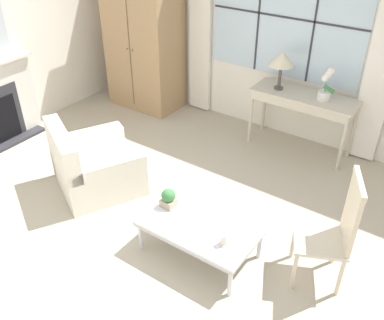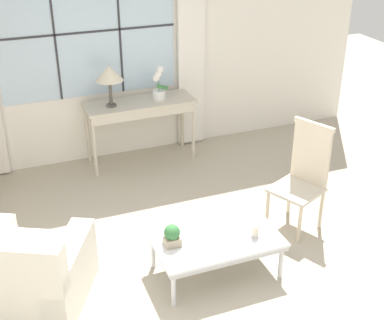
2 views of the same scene
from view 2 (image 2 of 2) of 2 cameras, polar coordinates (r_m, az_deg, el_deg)
ground_plane at (r=4.49m, az=-1.34°, el=-15.95°), size 14.00×14.00×0.00m
wall_back_windowed at (r=6.42m, az=-10.99°, el=11.68°), size 7.20×0.14×2.80m
console_table at (r=6.45m, az=-5.60°, el=5.50°), size 1.31×0.48×0.78m
table_lamp at (r=6.18m, az=-8.84°, el=9.04°), size 0.32×0.32×0.49m
potted_orchid at (r=6.41m, az=-3.57°, el=7.85°), size 0.20×0.15×0.41m
armchair_upholstered at (r=4.61m, az=-17.15°, el=-11.69°), size 1.20×1.18×0.81m
side_chair_wooden at (r=5.31m, az=11.87°, el=-1.25°), size 0.58×0.58×1.08m
coffee_table at (r=4.69m, az=2.63°, el=-8.66°), size 1.09×0.64×0.36m
potted_plant_small at (r=4.52m, az=-2.14°, el=-8.02°), size 0.14×0.14×0.19m
pillar_candle at (r=4.67m, az=6.77°, el=-7.59°), size 0.09×0.09×0.12m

